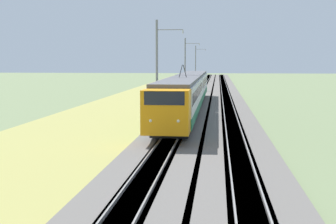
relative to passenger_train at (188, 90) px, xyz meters
The scene contains 9 objects.
ballast_main 3.60m from the passenger_train, ahead, with size 240.00×4.40×0.30m.
ballast_adjacent 5.49m from the passenger_train, 55.23° to the right, with size 240.00×4.40×0.30m.
track_main 3.59m from the passenger_train, ahead, with size 240.00×1.57×0.45m.
track_adjacent 5.49m from the passenger_train, 55.23° to the right, with size 240.00×1.57×0.45m.
grass_verge 7.45m from the passenger_train, 66.08° to the left, with size 240.00×12.69×0.12m.
passenger_train is the anchor object (origin of this frame).
catenary_mast_mid 5.41m from the passenger_train, 148.51° to the left, with size 0.22×2.56×9.00m.
catenary_mast_far 33.02m from the passenger_train, ahead, with size 0.22×2.56×9.11m.
catenary_mast_distant 69.91m from the passenger_train, ahead, with size 0.22×2.56×9.02m.
Camera 1 is at (0.12, -3.02, 5.28)m, focal length 50.00 mm.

